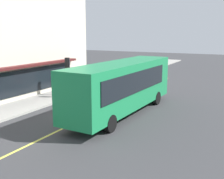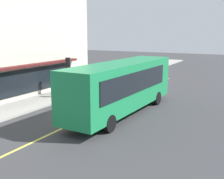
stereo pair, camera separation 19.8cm
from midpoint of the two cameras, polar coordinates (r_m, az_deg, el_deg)
The scene contains 7 objects.
ground at distance 18.34m, azimuth -5.03°, elevation -5.67°, with size 120.00×120.00×0.00m, color #38383A.
sidewalk at distance 21.80m, azimuth -17.36°, elevation -3.17°, with size 80.00×3.12×0.15m, color #9E9B93.
lane_centre_stripe at distance 18.34m, azimuth -5.03°, elevation -5.66°, with size 36.00×0.16×0.01m, color #D8D14C.
bus at distance 18.66m, azimuth 2.47°, elevation 0.95°, with size 11.21×2.91×3.50m.
traffic_light at distance 23.99m, azimuth -8.67°, elevation 4.53°, with size 0.30×0.52×3.20m.
car_teal at distance 28.37m, azimuth 1.75°, elevation 2.08°, with size 4.35×1.97×1.52m.
pedestrian_by_curb at distance 23.43m, azimuth -10.37°, elevation 0.82°, with size 0.34×0.34×1.64m.
Camera 2 is at (-14.51, -9.84, 5.43)m, focal length 44.68 mm.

